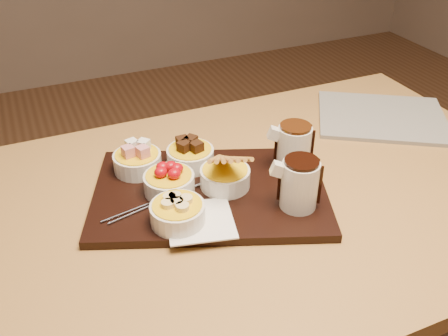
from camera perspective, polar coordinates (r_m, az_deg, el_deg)
name	(u,v)px	position (r m, az deg, el deg)	size (l,w,h in m)	color
dining_table	(266,226)	(1.09, 4.84, -6.63)	(1.20, 0.80, 0.75)	#A2773C
serving_board	(210,193)	(1.00, -1.58, -2.82)	(0.46, 0.30, 0.02)	black
napkin	(200,221)	(0.91, -2.74, -6.03)	(0.12, 0.12, 0.00)	white
bowl_marshmallows	(138,162)	(1.05, -9.85, 0.66)	(0.10, 0.10, 0.04)	silver
bowl_cake	(190,157)	(1.06, -3.86, 1.24)	(0.10, 0.10, 0.04)	silver
bowl_strawberries	(169,183)	(0.98, -6.28, -1.77)	(0.10, 0.10, 0.04)	silver
bowl_biscotti	(225,178)	(0.99, 0.12, -1.13)	(0.10, 0.10, 0.04)	silver
bowl_bananas	(178,214)	(0.90, -5.31, -5.22)	(0.10, 0.10, 0.04)	silver
pitcher_dark_chocolate	(299,185)	(0.93, 8.62, -1.91)	(0.07, 0.07, 0.10)	silver
pitcher_milk_chocolate	(294,148)	(1.04, 7.98, 2.25)	(0.07, 0.07, 0.10)	silver
fondue_skewers	(164,198)	(0.97, -6.89, -3.38)	(0.26, 0.03, 0.01)	silver
newspaper	(382,117)	(1.34, 17.60, 5.56)	(0.32, 0.25, 0.01)	beige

